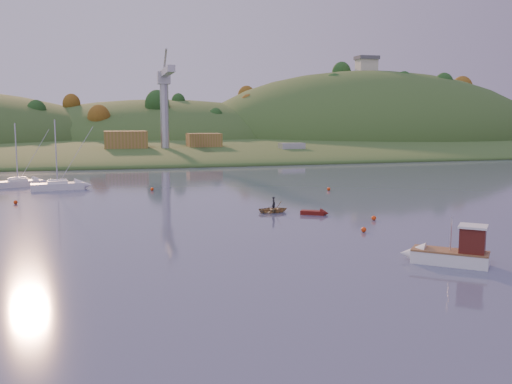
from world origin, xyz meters
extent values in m
plane|color=#363E58|center=(0.00, 0.00, 0.00)|extent=(500.00, 500.00, 0.00)
cube|color=#2C5522|center=(0.00, 230.00, 0.00)|extent=(620.00, 220.00, 1.50)
ellipsoid|color=#2C5522|center=(0.00, 165.00, 0.00)|extent=(640.00, 150.00, 7.00)
ellipsoid|color=#2C5522|center=(10.00, 210.00, 0.00)|extent=(140.00, 120.00, 36.00)
ellipsoid|color=#2C5522|center=(95.00, 195.00, 0.00)|extent=(150.00, 130.00, 60.00)
cube|color=beige|center=(95.00, 195.00, 32.50)|extent=(8.00, 6.00, 5.00)
cube|color=#595960|center=(95.00, 195.00, 35.70)|extent=(9.00, 7.00, 1.50)
cube|color=slate|center=(5.00, 122.00, 1.20)|extent=(42.00, 16.00, 2.40)
cube|color=olive|center=(-8.00, 123.00, 4.80)|extent=(11.00, 8.00, 4.80)
cube|color=olive|center=(13.00, 124.00, 4.40)|extent=(9.00, 7.00, 4.00)
cylinder|color=#B7B7BC|center=(2.00, 120.00, 11.40)|extent=(2.20, 2.20, 18.00)
cube|color=#B7B7BC|center=(2.00, 120.00, 20.90)|extent=(3.20, 3.20, 3.20)
cube|color=#B7B7BC|center=(2.00, 111.00, 21.90)|extent=(1.80, 18.00, 1.60)
cube|color=#B7B7BC|center=(2.00, 125.00, 21.90)|extent=(1.80, 10.00, 1.60)
cube|color=white|center=(11.26, 5.00, 0.49)|extent=(5.42, 4.99, 0.98)
cone|color=white|center=(9.19, 6.74, 0.49)|extent=(2.71, 2.72, 1.95)
cube|color=brown|center=(11.26, 5.00, 1.00)|extent=(5.45, 5.02, 0.13)
cube|color=#501912|center=(12.43, 4.02, 1.95)|extent=(2.38, 2.36, 1.95)
cube|color=white|center=(12.43, 4.02, 2.99)|extent=(2.68, 2.67, 0.16)
cylinder|color=silver|center=(11.26, 5.00, 2.28)|extent=(0.10, 0.10, 2.61)
cube|color=silver|center=(-26.60, 63.72, 0.49)|extent=(7.43, 4.75, 0.98)
cube|color=silver|center=(-26.60, 63.72, 1.03)|extent=(3.10, 2.52, 0.63)
cylinder|color=silver|center=(-26.60, 63.72, 5.46)|extent=(0.18, 0.18, 8.95)
cylinder|color=silver|center=(-26.60, 63.72, 1.28)|extent=(2.69, 1.22, 0.12)
cylinder|color=silver|center=(-26.60, 63.72, 1.38)|extent=(2.45, 1.30, 0.36)
cube|color=white|center=(-20.32, 58.28, 0.52)|extent=(7.81, 3.42, 1.04)
cube|color=white|center=(-20.32, 58.28, 1.09)|extent=(3.06, 2.12, 0.66)
cylinder|color=silver|center=(-20.32, 58.28, 5.75)|extent=(0.18, 0.18, 9.43)
cylinder|color=silver|center=(-20.32, 58.28, 1.34)|extent=(3.00, 0.59, 0.12)
cylinder|color=white|center=(-20.32, 58.28, 1.44)|extent=(2.66, 0.77, 0.36)
imported|color=#9A8354|center=(5.24, 30.58, 0.35)|extent=(3.49, 2.59, 0.69)
imported|color=black|center=(5.24, 30.58, 0.78)|extent=(0.40, 0.59, 1.55)
cube|color=#5D130D|center=(9.06, 28.07, 0.22)|extent=(2.85, 2.27, 0.45)
cone|color=#5D130D|center=(10.22, 27.40, 0.22)|extent=(1.35, 1.40, 1.07)
cube|color=slate|center=(35.00, 113.85, 0.99)|extent=(15.77, 6.62, 1.98)
cube|color=#B7B7BC|center=(35.00, 113.85, 2.64)|extent=(6.83, 3.78, 2.64)
sphere|color=#E43B0C|center=(14.03, 22.99, 0.25)|extent=(0.50, 0.50, 0.50)
sphere|color=#E43B0C|center=(18.65, 47.08, 0.25)|extent=(0.50, 0.50, 0.50)
sphere|color=#E43B0C|center=(-24.31, 44.76, 0.25)|extent=(0.50, 0.50, 0.50)
sphere|color=#E43B0C|center=(-6.71, 53.68, 0.25)|extent=(0.50, 0.50, 0.50)
sphere|color=#E43B0C|center=(10.28, 17.53, 0.25)|extent=(0.50, 0.50, 0.50)
camera|label=1|loc=(-13.15, -31.19, 10.85)|focal=40.00mm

